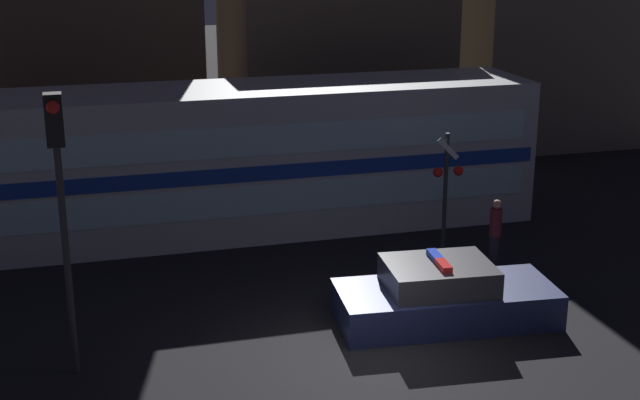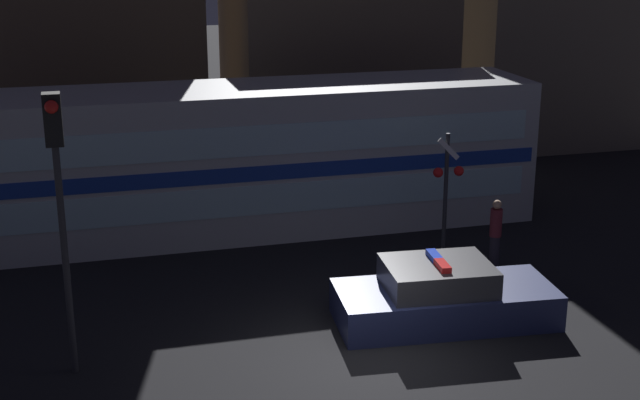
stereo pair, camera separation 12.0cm
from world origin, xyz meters
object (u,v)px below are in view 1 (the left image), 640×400
train (222,161)px  traffic_light_corner (60,180)px  pedestrian (495,233)px  crossing_signal_near (447,182)px  police_car (444,298)px

train → traffic_light_corner: 8.40m
pedestrian → crossing_signal_near: crossing_signal_near is taller
pedestrian → traffic_light_corner: bearing=-164.2°
pedestrian → crossing_signal_near: size_ratio=0.55×
crossing_signal_near → traffic_light_corner: bearing=-156.3°
train → pedestrian: bearing=-38.0°
pedestrian → crossing_signal_near: 1.71m
police_car → pedestrian: (2.35, 2.47, 0.34)m
crossing_signal_near → pedestrian: bearing=-56.3°
crossing_signal_near → traffic_light_corner: (-8.89, -3.90, 1.80)m
police_car → traffic_light_corner: size_ratio=0.89×
train → police_car: bearing=-64.1°
crossing_signal_near → train: bearing=146.2°
police_car → traffic_light_corner: bearing=-173.0°
pedestrian → traffic_light_corner: traffic_light_corner is taller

